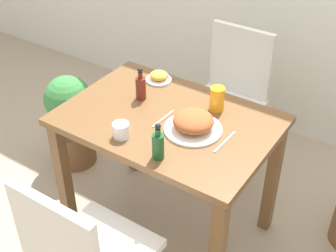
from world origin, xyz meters
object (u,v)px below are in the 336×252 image
at_px(drink_cup, 121,130).
at_px(sauce_bottle, 141,87).
at_px(side_plate, 159,77).
at_px(potted_plant_left, 71,119).
at_px(juice_glass, 217,99).
at_px(chair_far, 230,93).
at_px(condiment_bottle, 158,145).
at_px(food_plate, 193,123).

bearing_deg(drink_cup, sauce_bottle, 110.74).
height_order(side_plate, potted_plant_left, side_plate).
distance_m(drink_cup, juice_glass, 0.50).
distance_m(side_plate, drink_cup, 0.53).
height_order(chair_far, condiment_bottle, condiment_bottle).
bearing_deg(juice_glass, potted_plant_left, -177.55).
bearing_deg(chair_far, potted_plant_left, -145.20).
bearing_deg(food_plate, drink_cup, -138.03).
distance_m(juice_glass, condiment_bottle, 0.46).
bearing_deg(food_plate, side_plate, 143.58).
bearing_deg(potted_plant_left, side_plate, 11.01).
bearing_deg(sauce_bottle, condiment_bottle, -45.06).
bearing_deg(drink_cup, food_plate, 41.97).
bearing_deg(potted_plant_left, chair_far, 34.80).
bearing_deg(food_plate, condiment_bottle, -95.31).
relative_size(food_plate, juice_glass, 2.21).
bearing_deg(potted_plant_left, drink_cup, -27.61).
distance_m(side_plate, sauce_bottle, 0.20).
bearing_deg(drink_cup, juice_glass, 59.90).
relative_size(juice_glass, condiment_bottle, 0.69).
xyz_separation_m(side_plate, condiment_bottle, (0.37, -0.54, 0.04)).
height_order(juice_glass, condiment_bottle, condiment_bottle).
bearing_deg(drink_cup, side_plate, 105.83).
bearing_deg(drink_cup, condiment_bottle, -7.41).
bearing_deg(side_plate, food_plate, -36.42).
bearing_deg(condiment_bottle, food_plate, 84.69).
bearing_deg(condiment_bottle, sauce_bottle, 134.94).
distance_m(chair_far, sauce_bottle, 0.74).
xyz_separation_m(juice_glass, sauce_bottle, (-0.37, -0.12, 0.01)).
relative_size(side_plate, potted_plant_left, 0.22).
bearing_deg(side_plate, sauce_bottle, -82.50).
height_order(food_plate, condiment_bottle, condiment_bottle).
height_order(drink_cup, potted_plant_left, drink_cup).
height_order(chair_far, juice_glass, chair_far).
bearing_deg(condiment_bottle, drink_cup, 172.59).
xyz_separation_m(drink_cup, sauce_bottle, (-0.12, 0.31, 0.03)).
bearing_deg(drink_cup, potted_plant_left, 152.39).
distance_m(chair_far, food_plate, 0.81).
bearing_deg(condiment_bottle, side_plate, 124.30).
distance_m(sauce_bottle, condiment_bottle, 0.48).
distance_m(drink_cup, sauce_bottle, 0.34).
relative_size(sauce_bottle, potted_plant_left, 0.28).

